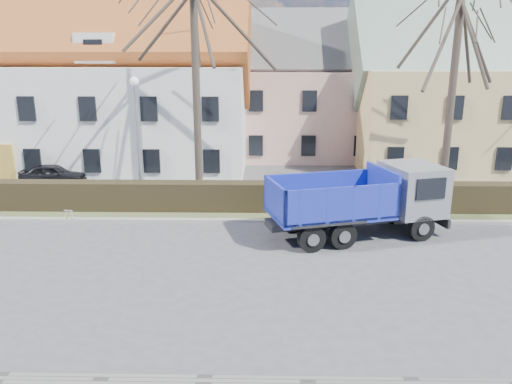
{
  "coord_description": "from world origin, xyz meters",
  "views": [
    {
      "loc": [
        1.29,
        -15.4,
        6.76
      ],
      "look_at": [
        0.92,
        3.56,
        1.6
      ],
      "focal_mm": 35.0,
      "sensor_mm": 36.0,
      "label": 1
    }
  ],
  "objects_px": {
    "dump_truck": "(352,202)",
    "parked_car_a": "(53,175)",
    "cart_frame": "(65,215)",
    "streetlight": "(138,142)"
  },
  "relations": [
    {
      "from": "dump_truck",
      "to": "parked_car_a",
      "type": "xyz_separation_m",
      "value": [
        -14.8,
        7.76,
        -0.81
      ]
    },
    {
      "from": "cart_frame",
      "to": "parked_car_a",
      "type": "xyz_separation_m",
      "value": [
        -3.01,
        6.09,
        0.31
      ]
    },
    {
      "from": "dump_truck",
      "to": "streetlight",
      "type": "distance_m",
      "value": 10.11
    },
    {
      "from": "dump_truck",
      "to": "parked_car_a",
      "type": "bearing_deg",
      "value": 136.27
    },
    {
      "from": "dump_truck",
      "to": "cart_frame",
      "type": "xyz_separation_m",
      "value": [
        -11.78,
        1.66,
        -1.13
      ]
    },
    {
      "from": "streetlight",
      "to": "cart_frame",
      "type": "distance_m",
      "value": 4.52
    },
    {
      "from": "parked_car_a",
      "to": "streetlight",
      "type": "bearing_deg",
      "value": -129.51
    },
    {
      "from": "dump_truck",
      "to": "cart_frame",
      "type": "relative_size",
      "value": 11.42
    },
    {
      "from": "streetlight",
      "to": "parked_car_a",
      "type": "height_order",
      "value": "streetlight"
    },
    {
      "from": "cart_frame",
      "to": "parked_car_a",
      "type": "height_order",
      "value": "parked_car_a"
    }
  ]
}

